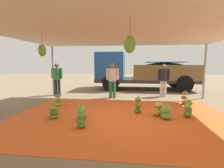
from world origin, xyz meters
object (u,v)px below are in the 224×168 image
(banana_bunch_3, at_px, (82,113))
(banana_bunch_7, at_px, (58,100))
(banana_bunch_5, at_px, (158,109))
(banana_bunch_8, at_px, (138,106))
(banana_bunch_1, at_px, (166,112))
(worker_2, at_px, (112,78))
(banana_bunch_4, at_px, (82,118))
(cargo_truck_main, at_px, (141,71))
(banana_bunch_0, at_px, (185,98))
(banana_bunch_2, at_px, (188,110))
(worker_0, at_px, (164,78))
(banana_bunch_6, at_px, (54,113))
(worker_1, at_px, (57,77))

(banana_bunch_3, bearing_deg, banana_bunch_7, 133.94)
(banana_bunch_5, height_order, banana_bunch_8, banana_bunch_8)
(banana_bunch_1, xyz_separation_m, worker_2, (-1.97, 2.93, 0.79))
(banana_bunch_5, height_order, worker_2, worker_2)
(banana_bunch_4, height_order, cargo_truck_main, cargo_truck_main)
(banana_bunch_0, xyz_separation_m, worker_2, (-3.12, 0.96, 0.73))
(banana_bunch_0, relative_size, banana_bunch_1, 1.25)
(banana_bunch_2, bearing_deg, banana_bunch_1, -163.43)
(banana_bunch_7, bearing_deg, cargo_truck_main, 55.38)
(banana_bunch_3, height_order, banana_bunch_7, banana_bunch_7)
(banana_bunch_0, height_order, banana_bunch_7, banana_bunch_0)
(banana_bunch_1, xyz_separation_m, banana_bunch_2, (0.71, 0.21, 0.06))
(worker_0, distance_m, worker_2, 2.62)
(banana_bunch_0, bearing_deg, banana_bunch_6, -152.31)
(banana_bunch_7, relative_size, worker_2, 0.31)
(banana_bunch_5, distance_m, worker_1, 5.74)
(banana_bunch_5, xyz_separation_m, worker_1, (-4.80, 3.05, 0.78))
(banana_bunch_5, distance_m, banana_bunch_8, 0.66)
(banana_bunch_1, xyz_separation_m, banana_bunch_7, (-3.90, 1.06, 0.03))
(worker_0, relative_size, worker_1, 0.97)
(banana_bunch_1, xyz_separation_m, banana_bunch_6, (-3.36, -0.40, -0.01))
(banana_bunch_0, height_order, banana_bunch_6, banana_bunch_0)
(banana_bunch_4, bearing_deg, worker_0, 57.83)
(banana_bunch_7, xyz_separation_m, cargo_truck_main, (3.48, 5.04, 0.97))
(worker_2, bearing_deg, banana_bunch_3, -98.85)
(worker_1, bearing_deg, banana_bunch_1, -33.69)
(banana_bunch_0, distance_m, cargo_truck_main, 4.52)
(banana_bunch_3, height_order, banana_bunch_6, banana_bunch_3)
(banana_bunch_3, height_order, banana_bunch_4, banana_bunch_4)
(banana_bunch_1, bearing_deg, banana_bunch_2, 16.57)
(banana_bunch_2, height_order, worker_2, worker_2)
(banana_bunch_7, distance_m, cargo_truck_main, 6.20)
(banana_bunch_4, distance_m, banana_bunch_5, 2.47)
(banana_bunch_3, bearing_deg, cargo_truck_main, 72.34)
(banana_bunch_1, height_order, banana_bunch_8, banana_bunch_8)
(banana_bunch_0, relative_size, cargo_truck_main, 0.09)
(banana_bunch_0, relative_size, worker_2, 0.35)
(banana_bunch_0, distance_m, banana_bunch_7, 5.13)
(banana_bunch_8, xyz_separation_m, worker_0, (1.39, 3.12, 0.70))
(banana_bunch_3, height_order, banana_bunch_5, banana_bunch_5)
(banana_bunch_2, height_order, banana_bunch_3, banana_bunch_2)
(banana_bunch_3, distance_m, banana_bunch_8, 1.88)
(banana_bunch_2, relative_size, worker_0, 0.34)
(banana_bunch_0, distance_m, banana_bunch_6, 5.10)
(banana_bunch_3, relative_size, banana_bunch_5, 0.99)
(banana_bunch_7, distance_m, worker_2, 2.79)
(worker_0, height_order, worker_2, worker_2)
(worker_2, bearing_deg, banana_bunch_5, -56.13)
(banana_bunch_6, xyz_separation_m, worker_0, (3.93, 3.99, 0.77))
(banana_bunch_5, distance_m, banana_bunch_6, 3.25)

